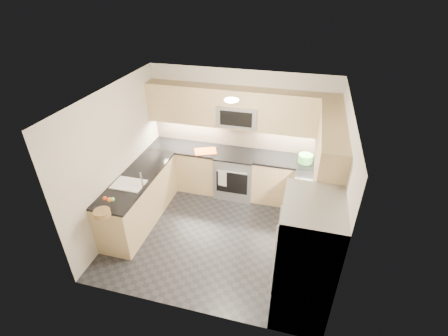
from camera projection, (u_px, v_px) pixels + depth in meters
floor at (219, 232)px, 5.81m from camera, size 3.60×3.20×0.00m
ceiling at (218, 98)px, 4.51m from camera, size 3.60×3.20×0.02m
wall_back at (240, 132)px, 6.48m from camera, size 3.60×0.02×2.50m
wall_front at (182, 244)px, 3.84m from camera, size 3.60×0.02×2.50m
wall_left at (117, 159)px, 5.55m from camera, size 0.02×3.20×2.50m
wall_right at (336, 190)px, 4.77m from camera, size 0.02×3.20×2.50m
base_cab_back_left at (186, 167)px, 6.89m from camera, size 1.42×0.60×0.90m
base_cab_back_right at (289, 181)px, 6.41m from camera, size 1.42×0.60×0.90m
base_cab_right at (308, 222)px, 5.37m from camera, size 0.60×1.70×0.90m
base_cab_peninsula at (140, 199)px, 5.90m from camera, size 0.60×2.00×0.90m
countertop_back_left at (184, 147)px, 6.64m from camera, size 1.42×0.63×0.04m
countertop_back_right at (292, 161)px, 6.17m from camera, size 1.42×0.63×0.04m
countertop_right at (312, 199)px, 5.13m from camera, size 0.63×1.70×0.04m
countertop_peninsula at (136, 178)px, 5.66m from camera, size 0.63×2.00×0.04m
upper_cab_back at (239, 108)px, 6.04m from camera, size 3.60×0.35×0.75m
upper_cab_right at (330, 146)px, 4.73m from camera, size 0.35×1.95×0.75m
backsplash_back at (240, 135)px, 6.50m from camera, size 3.60×0.01×0.51m
backsplash_right at (334, 177)px, 5.17m from camera, size 0.01×2.30×0.51m
gas_range at (236, 174)px, 6.63m from camera, size 0.76×0.65×0.91m
range_cooktop at (236, 155)px, 6.39m from camera, size 0.76×0.65×0.03m
oven_door_glass at (232, 183)px, 6.36m from camera, size 0.62×0.02×0.45m
oven_handle at (232, 172)px, 6.20m from camera, size 0.60×0.02×0.02m
microwave at (238, 115)px, 6.08m from camera, size 0.76×0.40×0.40m
microwave_door at (236, 119)px, 5.91m from camera, size 0.60×0.01×0.28m
refrigerator at (305, 260)px, 4.08m from camera, size 0.70×0.90×1.80m
fridge_handle_left at (274, 262)px, 3.98m from camera, size 0.02×0.02×1.20m
fridge_handle_right at (277, 242)px, 4.28m from camera, size 0.02×0.02×1.20m
sink_basin at (129, 188)px, 5.47m from camera, size 0.52×0.38×0.16m
faucet at (142, 180)px, 5.31m from camera, size 0.03×0.03×0.28m
utensil_bowl at (305, 158)px, 6.05m from camera, size 0.34×0.34×0.15m
cutting_board at (206, 151)px, 6.43m from camera, size 0.51×0.44×0.01m
fruit_basket at (102, 213)px, 4.74m from camera, size 0.29×0.29×0.09m
fruit_apple at (105, 198)px, 4.93m from camera, size 0.07×0.07×0.07m
fruit_pear at (112, 199)px, 4.90m from camera, size 0.07×0.07×0.07m
dish_towel_check at (222, 179)px, 6.31m from camera, size 0.18×0.04×0.33m
fruit_orange at (109, 200)px, 4.90m from camera, size 0.07×0.07×0.07m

